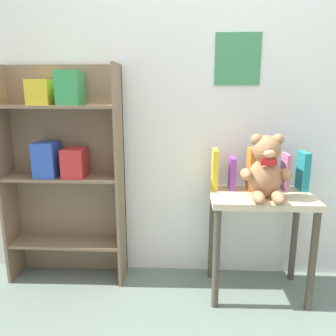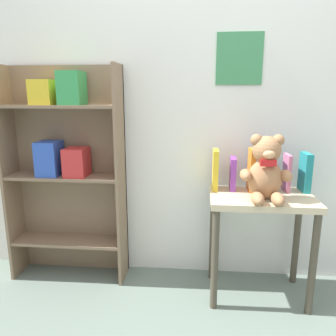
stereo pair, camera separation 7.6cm
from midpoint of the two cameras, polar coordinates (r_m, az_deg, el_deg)
wall_back at (r=2.08m, az=6.64°, el=14.70°), size 4.80×0.07×2.50m
bookshelf_side at (r=2.14m, az=-18.64°, el=0.90°), size 0.73×0.22×1.35m
display_table at (r=1.97m, az=14.69°, el=-7.79°), size 0.58×0.37×0.62m
teddy_bear at (r=1.83m, az=15.53°, el=-0.27°), size 0.27×0.25×0.35m
book_standing_yellow at (r=1.97m, az=7.06°, el=-0.19°), size 0.03×0.13×0.24m
book_standing_purple at (r=1.99m, az=10.02°, el=-0.86°), size 0.04×0.14×0.19m
book_standing_orange at (r=1.98m, az=13.10°, el=-0.20°), size 0.03×0.12×0.25m
book_standing_blue at (r=2.02m, az=15.89°, el=0.02°), size 0.04×0.10×0.26m
book_standing_pink at (r=2.05m, az=18.72°, el=-0.60°), size 0.02×0.12×0.22m
book_standing_teal at (r=2.07m, az=21.48°, el=-0.49°), size 0.04×0.12×0.23m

